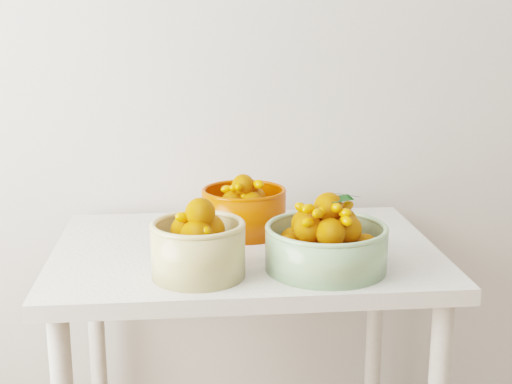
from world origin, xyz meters
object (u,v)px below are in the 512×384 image
Objects in this scene: bowl_cream at (198,246)px; bowl_orange at (244,209)px; bowl_green at (326,243)px; table at (245,281)px.

bowl_orange is (0.13, 0.33, -0.01)m from bowl_cream.
bowl_cream is 0.74× the size of bowl_green.
table is 0.30m from bowl_green.
bowl_orange is at bearing 68.16° from bowl_cream.
bowl_cream is (-0.13, -0.20, 0.17)m from table.
table is at bearing 58.29° from bowl_cream.
table is 3.61× the size of bowl_cream.
bowl_green is at bearing -60.84° from bowl_orange.
table is at bearing 134.28° from bowl_green.
bowl_orange is (0.01, 0.13, 0.16)m from table.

